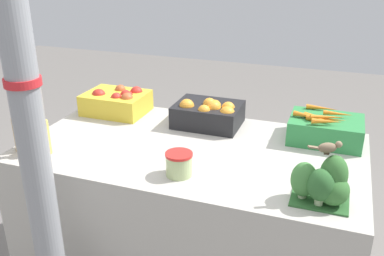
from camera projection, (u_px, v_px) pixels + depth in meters
name	position (u px, v px, depth m)	size (l,w,h in m)	color
market_table	(192.00, 217.00, 2.29)	(1.67, 0.93, 0.84)	#B7B2A8
support_pole	(28.00, 113.00, 1.54)	(0.13, 0.13, 2.41)	gray
apple_crate	(117.00, 101.00, 2.54)	(0.36, 0.27, 0.15)	gold
orange_crate	(209.00, 113.00, 2.35)	(0.36, 0.27, 0.16)	black
carrot_crate	(325.00, 129.00, 2.17)	(0.36, 0.27, 0.16)	#2D8442
broccoli_pile	(324.00, 183.00, 1.62)	(0.23, 0.19, 0.20)	#2D602D
juice_bottle_amber	(21.00, 130.00, 2.06)	(0.08, 0.08, 0.26)	gold
juice_bottle_golden	(43.00, 133.00, 2.02)	(0.06, 0.06, 0.26)	gold
pickle_jar	(179.00, 164.00, 1.84)	(0.12, 0.12, 0.11)	#B2C684
sparrow_bird	(329.00, 147.00, 1.59)	(0.13, 0.07, 0.05)	#4C3D2D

